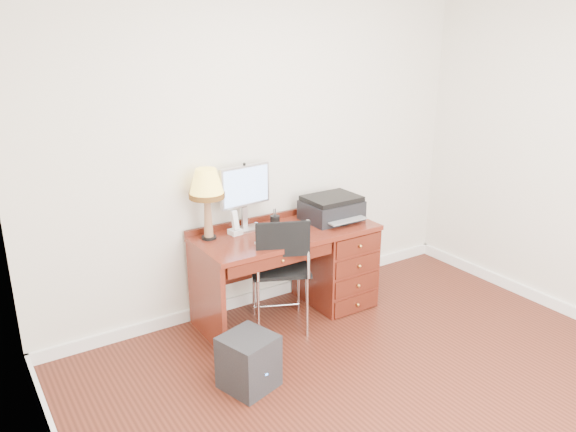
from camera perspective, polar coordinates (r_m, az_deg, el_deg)
ground at (r=3.92m, az=11.48°, el=-17.91°), size 4.00×4.00×0.00m
room_shell at (r=4.28m, az=5.54°, el=-13.36°), size 4.00×4.00×4.00m
desk at (r=4.83m, az=3.04°, el=-4.54°), size 1.50×0.67×0.75m
monitor at (r=4.50m, az=-4.34°, el=2.72°), size 0.46×0.17×0.53m
keyboard at (r=4.33m, az=-0.76°, el=-2.37°), size 0.42×0.15×0.02m
mouse_pad at (r=4.74m, az=5.17°, el=-0.53°), size 0.20×0.20×0.04m
printer at (r=4.78m, az=4.44°, el=0.81°), size 0.47×0.37×0.21m
leg_lamp at (r=4.28m, az=-8.27°, el=2.84°), size 0.27×0.27×0.56m
phone at (r=4.46m, az=-5.39°, el=-1.16°), size 0.10×0.10×0.20m
pen_cup at (r=4.60m, az=-1.33°, el=-0.57°), size 0.08×0.08×0.10m
chair at (r=4.38m, az=-0.39°, el=-4.66°), size 0.60×0.61×0.96m
equipment_box at (r=3.88m, az=-4.03°, el=-14.55°), size 0.40×0.40×0.38m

